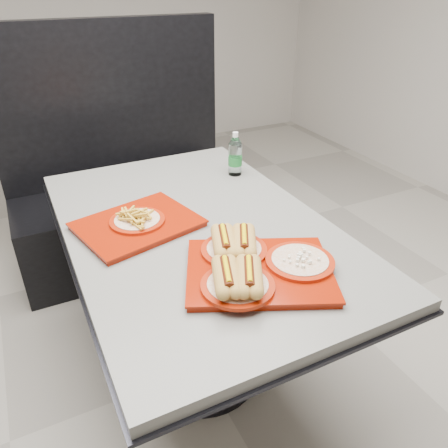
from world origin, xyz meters
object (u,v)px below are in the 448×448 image
diner_table (198,262)px  booth_bench (126,193)px  water_bottle (235,156)px  tray_far (137,222)px  tray_near (253,265)px

diner_table → booth_bench: (0.00, 1.09, -0.18)m
water_bottle → tray_far: bearing=-153.1°
tray_near → water_bottle: water_bottle is taller
booth_bench → tray_far: booth_bench is taller
water_bottle → diner_table: bearing=-134.4°
diner_table → tray_far: tray_far is taller
booth_bench → tray_far: bearing=-101.0°
booth_bench → tray_far: size_ratio=2.88×
diner_table → booth_bench: size_ratio=1.05×
diner_table → tray_far: (-0.20, 0.07, 0.19)m
booth_bench → water_bottle: booth_bench is taller
diner_table → booth_bench: booth_bench is taller
tray_far → water_bottle: 0.61m
booth_bench → tray_far: 1.10m
booth_bench → tray_near: size_ratio=2.52×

